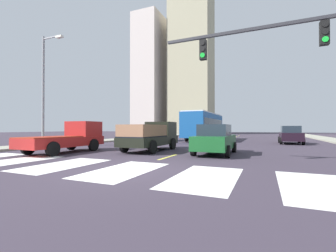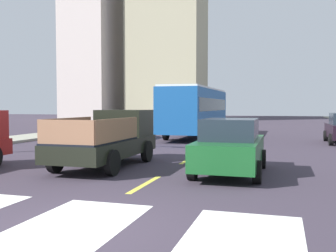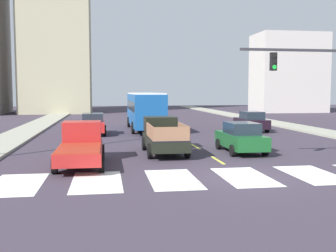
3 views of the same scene
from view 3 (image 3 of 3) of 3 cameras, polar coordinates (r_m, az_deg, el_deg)
The scene contains 23 objects.
ground_plane at distance 16.81m, azimuth 10.76°, elevation -7.06°, with size 160.00×160.00×0.00m, color #372F3C.
sidewalk_right at distance 38.09m, azimuth 19.15°, elevation -0.43°, with size 2.82×110.00×0.15m, color gray.
sidewalk_left at distance 34.32m, azimuth -20.06°, elevation -1.02°, with size 2.82×110.00×0.15m, color gray.
crosswalk_stripe_0 at distance 16.22m, azimuth -20.65°, elevation -7.72°, with size 1.90×3.80×0.01m, color white.
crosswalk_stripe_1 at distance 15.87m, azimuth -10.03°, elevation -7.75°, with size 1.90×3.80×0.01m, color white.
crosswalk_stripe_2 at distance 16.08m, azimuth 0.68°, elevation -7.51°, with size 1.90×3.80×0.01m, color white.
crosswalk_stripe_3 at distance 16.81m, azimuth 10.76°, elevation -7.04°, with size 1.90×3.80×0.01m, color white.
crosswalk_stripe_4 at distance 18.01m, azimuth 19.74°, elevation -6.45°, with size 1.90×3.80×0.01m, color white.
lane_dash_0 at distance 20.55m, azimuth 7.02°, elevation -4.80°, with size 0.16×2.40×0.01m, color #DCD344.
lane_dash_1 at distance 25.34m, azimuth 3.94°, elevation -2.92°, with size 0.16×2.40×0.01m, color #DCD344.
lane_dash_2 at distance 30.20m, azimuth 1.85°, elevation -1.64°, with size 0.16×2.40×0.01m, color #DCD344.
lane_dash_3 at distance 35.10m, azimuth 0.34°, elevation -0.71°, with size 0.16×2.40×0.01m, color #DCD344.
lane_dash_4 at distance 40.02m, azimuth -0.80°, elevation -0.01°, with size 0.16×2.40×0.01m, color #DCD344.
lane_dash_5 at distance 44.96m, azimuth -1.69°, elevation 0.53°, with size 0.16×2.40×0.01m, color #DCD344.
lane_dash_6 at distance 49.91m, azimuth -2.40°, elevation 0.97°, with size 0.16×2.40×0.01m, color #DCD344.
lane_dash_7 at distance 54.88m, azimuth -2.98°, elevation 1.33°, with size 0.16×2.40×0.01m, color #DCD344.
pickup_stakebed at distance 22.76m, azimuth -0.68°, elevation -1.44°, with size 2.18×5.20×1.96m.
pickup_dark at distance 19.53m, azimuth -12.19°, elevation -2.67°, with size 2.18×5.20×1.96m.
city_bus at distance 35.80m, azimuth -3.31°, elevation 2.52°, with size 2.72×10.80×3.32m.
sedan_near_right at distance 35.69m, azimuth 11.70°, elevation 0.66°, with size 2.02×4.40×1.72m.
sedan_far at distance 23.17m, azimuth 10.27°, elevation -1.60°, with size 2.02×4.40×1.72m.
sedan_mid at distance 32.67m, azimuth -10.53°, elevation 0.29°, with size 2.02×4.40×1.72m.
block_mid_left at distance 70.07m, azimuth 16.64°, elevation 7.16°, with size 11.10×7.18×12.81m, color #BEB5AE.
Camera 3 is at (-5.55, -15.48, 3.48)m, focal length 43.12 mm.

